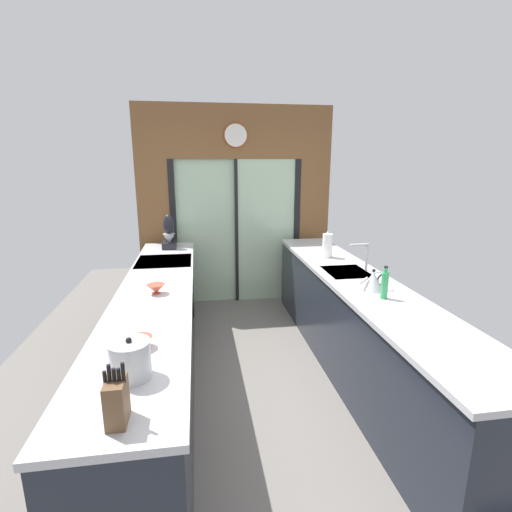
{
  "coord_description": "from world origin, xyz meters",
  "views": [
    {
      "loc": [
        -0.54,
        -2.86,
        1.97
      ],
      "look_at": [
        0.03,
        0.81,
        1.05
      ],
      "focal_mm": 26.75,
      "sensor_mm": 36.0,
      "label": 1
    }
  ],
  "objects_px": {
    "stock_pot": "(130,360)",
    "stand_mixer": "(169,235)",
    "mixing_bowl_far": "(156,289)",
    "mixing_bowl_near": "(140,342)",
    "oven_range": "(167,301)",
    "kettle": "(373,281)",
    "soap_bottle": "(385,285)",
    "knife_block": "(117,401)",
    "paper_towel_roll": "(327,246)"
  },
  "relations": [
    {
      "from": "mixing_bowl_near",
      "to": "stand_mixer",
      "type": "distance_m",
      "value": 2.67
    },
    {
      "from": "oven_range",
      "to": "stock_pot",
      "type": "bearing_deg",
      "value": -89.55
    },
    {
      "from": "stock_pot",
      "to": "paper_towel_roll",
      "type": "relative_size",
      "value": 0.74
    },
    {
      "from": "kettle",
      "to": "mixing_bowl_near",
      "type": "bearing_deg",
      "value": -157.11
    },
    {
      "from": "mixing_bowl_near",
      "to": "soap_bottle",
      "type": "height_order",
      "value": "soap_bottle"
    },
    {
      "from": "oven_range",
      "to": "mixing_bowl_far",
      "type": "height_order",
      "value": "mixing_bowl_far"
    },
    {
      "from": "mixing_bowl_far",
      "to": "stand_mixer",
      "type": "height_order",
      "value": "stand_mixer"
    },
    {
      "from": "oven_range",
      "to": "soap_bottle",
      "type": "height_order",
      "value": "soap_bottle"
    },
    {
      "from": "kettle",
      "to": "stand_mixer",
      "type": "bearing_deg",
      "value": 132.92
    },
    {
      "from": "stock_pot",
      "to": "oven_range",
      "type": "bearing_deg",
      "value": 90.45
    },
    {
      "from": "oven_range",
      "to": "paper_towel_roll",
      "type": "relative_size",
      "value": 3.13
    },
    {
      "from": "oven_range",
      "to": "mixing_bowl_near",
      "type": "distance_m",
      "value": 2.08
    },
    {
      "from": "knife_block",
      "to": "stand_mixer",
      "type": "bearing_deg",
      "value": 90.0
    },
    {
      "from": "paper_towel_roll",
      "to": "oven_range",
      "type": "bearing_deg",
      "value": 176.32
    },
    {
      "from": "paper_towel_roll",
      "to": "mixing_bowl_far",
      "type": "bearing_deg",
      "value": -151.65
    },
    {
      "from": "mixing_bowl_far",
      "to": "stand_mixer",
      "type": "relative_size",
      "value": 0.35
    },
    {
      "from": "stock_pot",
      "to": "kettle",
      "type": "relative_size",
      "value": 0.83
    },
    {
      "from": "mixing_bowl_far",
      "to": "knife_block",
      "type": "relative_size",
      "value": 0.55
    },
    {
      "from": "oven_range",
      "to": "mixing_bowl_far",
      "type": "xyz_separation_m",
      "value": [
        0.02,
        -1.08,
        0.51
      ]
    },
    {
      "from": "oven_range",
      "to": "mixing_bowl_far",
      "type": "distance_m",
      "value": 1.19
    },
    {
      "from": "stock_pot",
      "to": "soap_bottle",
      "type": "height_order",
      "value": "soap_bottle"
    },
    {
      "from": "stock_pot",
      "to": "kettle",
      "type": "height_order",
      "value": "stock_pot"
    },
    {
      "from": "mixing_bowl_far",
      "to": "stand_mixer",
      "type": "distance_m",
      "value": 1.73
    },
    {
      "from": "mixing_bowl_near",
      "to": "stock_pot",
      "type": "bearing_deg",
      "value": -90.0
    },
    {
      "from": "kettle",
      "to": "knife_block",
      "type": "bearing_deg",
      "value": -141.74
    },
    {
      "from": "oven_range",
      "to": "paper_towel_roll",
      "type": "distance_m",
      "value": 1.9
    },
    {
      "from": "oven_range",
      "to": "knife_block",
      "type": "bearing_deg",
      "value": -89.6
    },
    {
      "from": "kettle",
      "to": "soap_bottle",
      "type": "height_order",
      "value": "soap_bottle"
    },
    {
      "from": "stock_pot",
      "to": "stand_mixer",
      "type": "bearing_deg",
      "value": 90.0
    },
    {
      "from": "knife_block",
      "to": "stock_pot",
      "type": "relative_size",
      "value": 1.24
    },
    {
      "from": "oven_range",
      "to": "paper_towel_roll",
      "type": "xyz_separation_m",
      "value": [
        1.8,
        -0.12,
        0.6
      ]
    },
    {
      "from": "soap_bottle",
      "to": "mixing_bowl_far",
      "type": "bearing_deg",
      "value": 167.77
    },
    {
      "from": "stand_mixer",
      "to": "soap_bottle",
      "type": "distance_m",
      "value": 2.76
    },
    {
      "from": "mixing_bowl_near",
      "to": "paper_towel_roll",
      "type": "relative_size",
      "value": 0.5
    },
    {
      "from": "mixing_bowl_far",
      "to": "mixing_bowl_near",
      "type": "bearing_deg",
      "value": -90.0
    },
    {
      "from": "mixing_bowl_near",
      "to": "soap_bottle",
      "type": "xyz_separation_m",
      "value": [
        1.78,
        0.56,
        0.08
      ]
    },
    {
      "from": "paper_towel_roll",
      "to": "stand_mixer",
      "type": "bearing_deg",
      "value": 156.73
    },
    {
      "from": "knife_block",
      "to": "paper_towel_roll",
      "type": "relative_size",
      "value": 0.91
    },
    {
      "from": "mixing_bowl_far",
      "to": "stock_pot",
      "type": "height_order",
      "value": "stock_pot"
    },
    {
      "from": "stand_mixer",
      "to": "kettle",
      "type": "xyz_separation_m",
      "value": [
        1.78,
        -1.92,
        -0.08
      ]
    },
    {
      "from": "mixing_bowl_near",
      "to": "stand_mixer",
      "type": "relative_size",
      "value": 0.35
    },
    {
      "from": "mixing_bowl_near",
      "to": "mixing_bowl_far",
      "type": "height_order",
      "value": "mixing_bowl_far"
    },
    {
      "from": "mixing_bowl_near",
      "to": "stock_pot",
      "type": "xyz_separation_m",
      "value": [
        -0.0,
        -0.31,
        0.06
      ]
    },
    {
      "from": "knife_block",
      "to": "mixing_bowl_far",
      "type": "bearing_deg",
      "value": 90.0
    },
    {
      "from": "stock_pot",
      "to": "kettle",
      "type": "xyz_separation_m",
      "value": [
        1.78,
        1.06,
        -0.02
      ]
    },
    {
      "from": "mixing_bowl_far",
      "to": "paper_towel_roll",
      "type": "xyz_separation_m",
      "value": [
        1.78,
        0.96,
        0.09
      ]
    },
    {
      "from": "stand_mixer",
      "to": "kettle",
      "type": "height_order",
      "value": "stand_mixer"
    },
    {
      "from": "stand_mixer",
      "to": "paper_towel_roll",
      "type": "relative_size",
      "value": 1.43
    },
    {
      "from": "mixing_bowl_far",
      "to": "knife_block",
      "type": "distance_m",
      "value": 1.6
    },
    {
      "from": "oven_range",
      "to": "stock_pot",
      "type": "distance_m",
      "value": 2.4
    }
  ]
}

